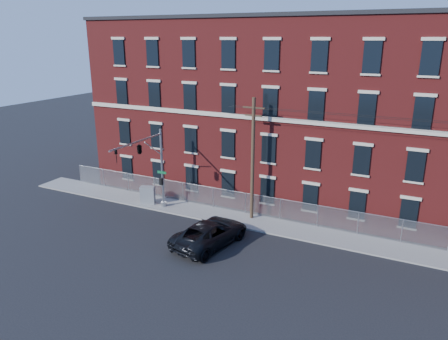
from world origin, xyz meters
TOP-DOWN VIEW (x-y plane):
  - ground at (0.00, 0.00)m, footprint 140.00×140.00m
  - sidewalk at (12.00, 5.00)m, footprint 65.00×3.00m
  - mill_building at (12.00, 13.93)m, footprint 55.30×14.32m
  - chain_link_fence at (12.00, 6.30)m, footprint 59.06×0.06m
  - traffic_signal_mast at (-6.00, 2.18)m, footprint 0.90×6.75m
  - utility_pole_near at (2.00, 5.60)m, footprint 1.80×0.28m
  - pickup_truck at (1.02, 0.07)m, footprint 4.20×6.94m
  - utility_cabinet at (-7.66, 4.44)m, footprint 1.42×1.06m

SIDE VIEW (x-z plane):
  - ground at x=0.00m, z-range 0.00..0.00m
  - sidewalk at x=12.00m, z-range 0.00..0.12m
  - pickup_truck at x=1.02m, z-range 0.00..1.80m
  - utility_cabinet at x=-7.66m, z-range 0.12..1.72m
  - chain_link_fence at x=12.00m, z-range 0.13..1.98m
  - utility_pole_near at x=2.00m, z-range 0.34..10.34m
  - traffic_signal_mast at x=-6.00m, z-range 1.89..8.89m
  - mill_building at x=12.00m, z-range 0.00..16.30m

